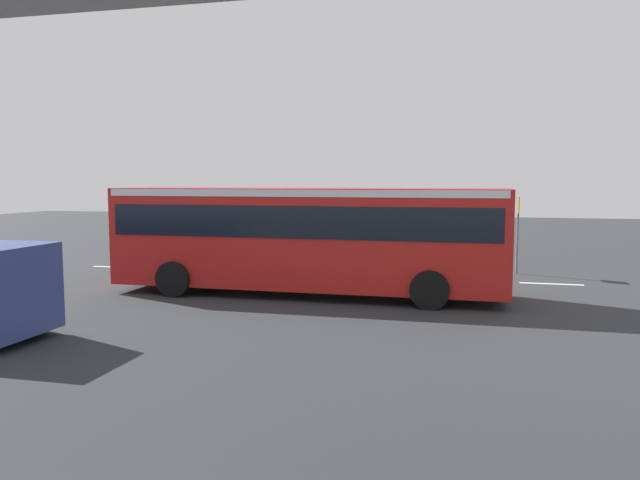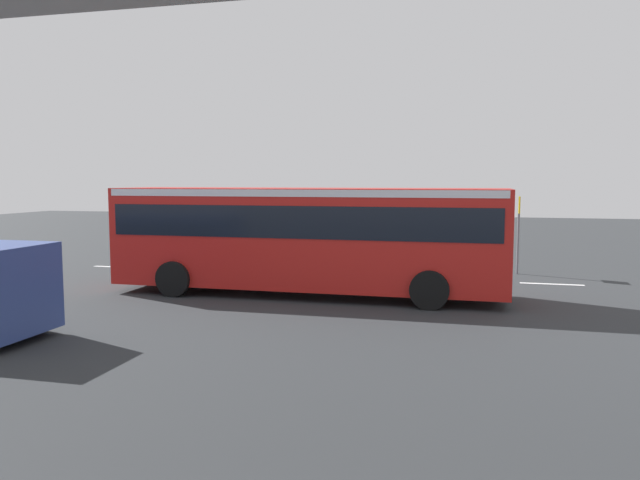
% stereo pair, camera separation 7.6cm
% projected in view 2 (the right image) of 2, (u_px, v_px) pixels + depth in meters
% --- Properties ---
extents(ground, '(80.00, 80.00, 0.00)m').
position_uv_depth(ground, '(292.00, 289.00, 19.10)').
color(ground, '#2D3033').
extents(city_bus, '(11.54, 2.85, 3.15)m').
position_uv_depth(city_bus, '(307.00, 231.00, 17.98)').
color(city_bus, red).
rests_on(city_bus, ground).
extents(traffic_sign, '(0.08, 0.60, 2.80)m').
position_uv_depth(traffic_sign, '(519.00, 222.00, 21.95)').
color(traffic_sign, slate).
rests_on(traffic_sign, ground).
extents(lane_dash_leftmost, '(2.00, 0.20, 0.01)m').
position_uv_depth(lane_dash_leftmost, '(552.00, 284.00, 19.95)').
color(lane_dash_leftmost, silver).
rests_on(lane_dash_leftmost, ground).
extents(lane_dash_left, '(2.00, 0.20, 0.01)m').
position_uv_depth(lane_dash_left, '(428.00, 279.00, 20.93)').
color(lane_dash_left, silver).
rests_on(lane_dash_left, ground).
extents(lane_dash_centre, '(2.00, 0.20, 0.01)m').
position_uv_depth(lane_dash_centre, '(315.00, 275.00, 21.91)').
color(lane_dash_centre, silver).
rests_on(lane_dash_centre, ground).
extents(lane_dash_right, '(2.00, 0.20, 0.01)m').
position_uv_depth(lane_dash_right, '(212.00, 271.00, 22.88)').
color(lane_dash_right, silver).
rests_on(lane_dash_right, ground).
extents(lane_dash_rightmost, '(2.00, 0.20, 0.01)m').
position_uv_depth(lane_dash_rightmost, '(117.00, 267.00, 23.86)').
color(lane_dash_rightmost, silver).
rests_on(lane_dash_rightmost, ground).
extents(pedestrian_overpass, '(28.80, 2.60, 7.30)m').
position_uv_depth(pedestrian_overpass, '(3.00, 4.00, 7.25)').
color(pedestrian_overpass, '#B2ADA5').
rests_on(pedestrian_overpass, ground).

